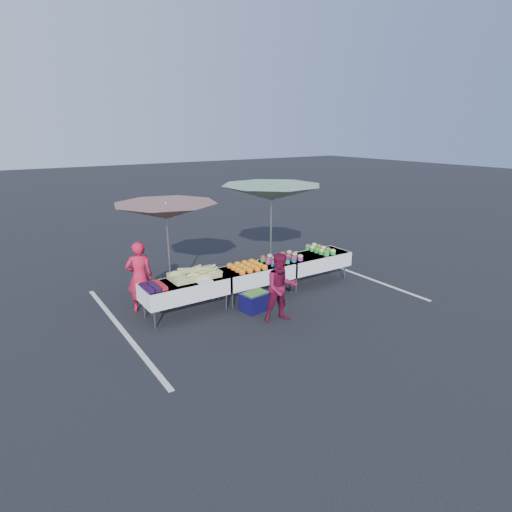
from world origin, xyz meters
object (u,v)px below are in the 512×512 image
vendor (139,276)px  customer (281,288)px  table_left (185,288)px  table_center (256,273)px  umbrella_left (166,212)px  storage_bin (255,301)px  umbrella_right (271,193)px  table_right (314,260)px

vendor → customer: (2.23, -2.12, -0.06)m
table_left → vendor: size_ratio=1.20×
table_center → umbrella_left: 2.49m
storage_bin → customer: bearing=-86.6°
table_center → umbrella_left: bearing=156.1°
table_left → customer: (1.50, -1.38, 0.13)m
table_left → umbrella_right: size_ratio=0.59×
table_center → table_right: (1.80, 0.00, 0.00)m
vendor → umbrella_left: size_ratio=0.60×
customer → umbrella_right: (1.15, 1.98, 1.59)m
storage_bin → table_left: bearing=146.3°
umbrella_right → table_center: bearing=-144.8°
umbrella_right → table_right: bearing=-32.4°
table_center → storage_bin: table_center is taller
table_right → vendor: (-4.33, 0.74, 0.19)m
table_left → vendor: vendor is taller
table_left → vendor: bearing=134.6°
vendor → umbrella_left: (0.72, 0.06, 1.33)m
table_center → vendor: bearing=163.7°
vendor → umbrella_right: umbrella_right is taller
table_right → umbrella_right: 2.06m
table_left → table_right: same height
table_left → storage_bin: table_left is taller
table_center → umbrella_right: umbrella_right is taller
table_center → table_right: same height
table_right → storage_bin: bearing=-163.9°
umbrella_left → table_center: bearing=-23.9°
table_center → table_right: size_ratio=1.00×
table_center → vendor: 2.64m
vendor → storage_bin: bearing=158.2°
vendor → umbrella_left: 1.51m
table_center → umbrella_left: (-1.81, 0.80, 1.52)m
table_left → umbrella_left: (-0.01, 0.80, 1.52)m
umbrella_left → umbrella_right: (2.66, -0.20, 0.21)m
vendor → customer: vendor is taller
customer → vendor: bearing=152.2°
table_right → umbrella_right: umbrella_right is taller
storage_bin → table_center: bearing=47.3°
table_right → vendor: size_ratio=1.20×
table_right → table_left: bearing=180.0°
umbrella_left → table_right: bearing=-12.5°
customer → umbrella_right: size_ratio=0.45×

